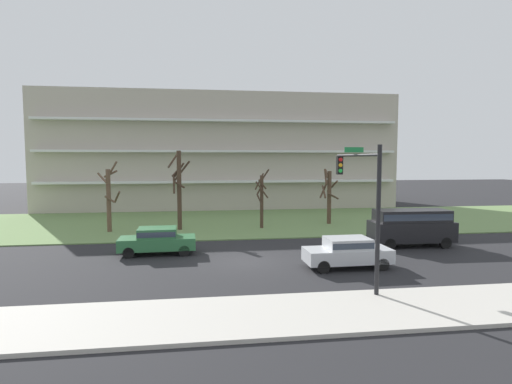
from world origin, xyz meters
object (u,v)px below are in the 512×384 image
object	(u,v)px
sedan_silver_center_left	(347,251)
van_black_center_right	(411,225)
traffic_signal_mast	(362,191)
tree_center	(262,198)
tree_right	(329,195)
sedan_green_near_left	(157,240)
tree_left	(179,187)
tree_far_left	(109,197)

from	to	relation	value
sedan_silver_center_left	van_black_center_right	distance (m)	7.48
traffic_signal_mast	tree_center	bearing A→B (deg)	97.71
tree_center	tree_right	distance (m)	6.18
sedan_green_near_left	traffic_signal_mast	distance (m)	12.49
tree_center	traffic_signal_mast	xyz separation A→B (m)	(2.06, -15.25, 1.74)
van_black_center_right	traffic_signal_mast	size ratio (longest dim) A/B	0.85
tree_left	traffic_signal_mast	distance (m)	17.73
tree_center	tree_right	xyz separation A→B (m)	(6.01, 1.44, 0.09)
tree_left	tree_right	world-z (taller)	tree_left
tree_far_left	tree_left	distance (m)	5.26
tree_left	tree_center	xyz separation A→B (m)	(6.49, -0.26, -0.95)
tree_left	tree_right	xyz separation A→B (m)	(12.50, 1.18, -0.87)
tree_far_left	tree_center	world-z (taller)	tree_far_left
tree_center	van_black_center_right	bearing A→B (deg)	-42.65
tree_left	van_black_center_right	world-z (taller)	tree_left
tree_center	sedan_green_near_left	bearing A→B (deg)	-133.44
tree_right	sedan_silver_center_left	size ratio (longest dim) A/B	1.08
sedan_green_near_left	traffic_signal_mast	bearing A→B (deg)	140.47
sedan_green_near_left	traffic_signal_mast	size ratio (longest dim) A/B	0.72
tree_far_left	tree_left	xyz separation A→B (m)	(5.20, 0.26, 0.72)
tree_left	van_black_center_right	xyz separation A→B (m)	(15.00, -8.10, -2.03)
van_black_center_right	traffic_signal_mast	world-z (taller)	traffic_signal_mast
tree_far_left	van_black_center_right	distance (m)	21.70
sedan_green_near_left	sedan_silver_center_left	xyz separation A→B (m)	(9.97, -4.50, 0.00)
tree_right	traffic_signal_mast	xyz separation A→B (m)	(-3.95, -16.69, 1.66)
sedan_green_near_left	traffic_signal_mast	xyz separation A→B (m)	(9.48, -7.41, 3.34)
sedan_green_near_left	van_black_center_right	size ratio (longest dim) A/B	0.84
tree_right	sedan_silver_center_left	bearing A→B (deg)	-104.09
van_black_center_right	sedan_green_near_left	bearing A→B (deg)	1.93
tree_center	tree_far_left	bearing A→B (deg)	179.99
tree_far_left	sedan_green_near_left	world-z (taller)	tree_far_left
tree_far_left	sedan_silver_center_left	world-z (taller)	tree_far_left
tree_center	sedan_green_near_left	distance (m)	10.91
tree_right	traffic_signal_mast	world-z (taller)	traffic_signal_mast
tree_left	traffic_signal_mast	xyz separation A→B (m)	(8.55, -15.51, 0.79)
tree_left	van_black_center_right	distance (m)	17.16
tree_far_left	tree_right	size ratio (longest dim) A/B	1.14
tree_right	tree_left	bearing A→B (deg)	-174.63
sedan_green_near_left	sedan_silver_center_left	size ratio (longest dim) A/B	1.00
van_black_center_right	tree_left	bearing A→B (deg)	-26.44
traffic_signal_mast	tree_right	bearing A→B (deg)	76.69
tree_left	tree_center	bearing A→B (deg)	-2.32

